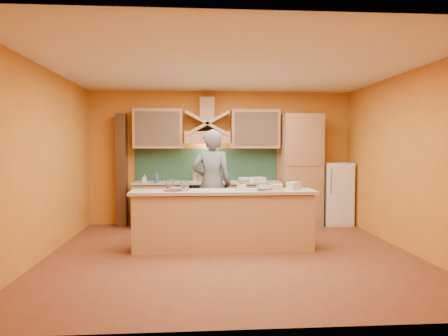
{
  "coord_description": "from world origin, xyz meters",
  "views": [
    {
      "loc": [
        -0.53,
        -5.95,
        1.63
      ],
      "look_at": [
        -0.05,
        0.9,
        1.27
      ],
      "focal_mm": 32.0,
      "sensor_mm": 36.0,
      "label": 1
    }
  ],
  "objects": [
    {
      "name": "hood_chimney",
      "position": [
        -0.3,
        2.35,
        2.4
      ],
      "size": [
        0.3,
        0.3,
        0.5
      ],
      "primitive_type": "cube",
      "color": "#B47C52",
      "rests_on": "wall_back"
    },
    {
      "name": "person",
      "position": [
        -0.25,
        1.17,
        0.97
      ],
      "size": [
        0.74,
        0.52,
        1.94
      ],
      "primitive_type": "imported",
      "rotation": [
        0.0,
        0.0,
        3.05
      ],
      "color": "slate",
      "rests_on": "floor"
    },
    {
      "name": "wall_front",
      "position": [
        0.0,
        -2.5,
        1.4
      ],
      "size": [
        5.5,
        0.02,
        2.8
      ],
      "primitive_type": "cube",
      "color": "orange",
      "rests_on": "floor"
    },
    {
      "name": "grocery_bag_a",
      "position": [
        1.03,
        0.32,
        1.01
      ],
      "size": [
        0.24,
        0.23,
        0.12
      ],
      "primitive_type": "cube",
      "rotation": [
        0.0,
        0.0,
        0.58
      ],
      "color": "beige",
      "rests_on": "island_top"
    },
    {
      "name": "dish_rack",
      "position": [
        0.71,
        2.03,
        0.97
      ],
      "size": [
        0.34,
        0.31,
        0.1
      ],
      "primitive_type": "cube",
      "rotation": [
        0.0,
        0.0,
        0.42
      ],
      "color": "white",
      "rests_on": "counter_top"
    },
    {
      "name": "trim_column_left",
      "position": [
        -2.05,
        2.35,
        1.15
      ],
      "size": [
        0.2,
        0.3,
        2.3
      ],
      "primitive_type": "cube",
      "color": "#472816",
      "rests_on": "floor"
    },
    {
      "name": "kitchen_scale",
      "position": [
        0.19,
        0.26,
        1.0
      ],
      "size": [
        0.14,
        0.14,
        0.11
      ],
      "primitive_type": "cube",
      "rotation": [
        0.0,
        0.0,
        -0.03
      ],
      "color": "silver",
      "rests_on": "island_top"
    },
    {
      "name": "range_hood",
      "position": [
        -0.3,
        2.25,
        1.82
      ],
      "size": [
        0.92,
        0.5,
        0.24
      ],
      "primitive_type": "cube",
      "color": "#B47C52",
      "rests_on": "wall_back"
    },
    {
      "name": "jar_small",
      "position": [
        -0.71,
        0.3,
        1.02
      ],
      "size": [
        0.14,
        0.14,
        0.15
      ],
      "primitive_type": "cylinder",
      "rotation": [
        0.0,
        0.0,
        0.13
      ],
      "color": "white",
      "rests_on": "island_top"
    },
    {
      "name": "grocery_bag_b",
      "position": [
        0.73,
        0.14,
        1.0
      ],
      "size": [
        0.18,
        0.14,
        0.1
      ],
      "primitive_type": "cube",
      "rotation": [
        0.0,
        0.0,
        -0.06
      ],
      "color": "beige",
      "rests_on": "island_top"
    },
    {
      "name": "stove",
      "position": [
        -0.3,
        2.2,
        0.45
      ],
      "size": [
        0.6,
        0.58,
        0.9
      ],
      "primitive_type": "cube",
      "color": "black",
      "rests_on": "floor"
    },
    {
      "name": "island_top",
      "position": [
        -0.1,
        0.3,
        0.92
      ],
      "size": [
        2.9,
        0.62,
        0.05
      ],
      "primitive_type": "cube",
      "color": "#B5AC99",
      "rests_on": "island_body"
    },
    {
      "name": "counter_top",
      "position": [
        -0.3,
        2.2,
        0.9
      ],
      "size": [
        3.0,
        0.62,
        0.04
      ],
      "primitive_type": "cube",
      "color": "#B5AC99",
      "rests_on": "base_cabinet_left"
    },
    {
      "name": "base_cabinet_right",
      "position": [
        0.65,
        2.2,
        0.43
      ],
      "size": [
        1.1,
        0.6,
        0.86
      ],
      "primitive_type": "cube",
      "color": "#B47C52",
      "rests_on": "floor"
    },
    {
      "name": "island_body",
      "position": [
        -0.1,
        0.3,
        0.44
      ],
      "size": [
        2.8,
        0.55,
        0.88
      ],
      "primitive_type": "cube",
      "color": "tan",
      "rests_on": "floor"
    },
    {
      "name": "wall_right",
      "position": [
        2.75,
        0.0,
        1.4
      ],
      "size": [
        0.02,
        5.0,
        2.8
      ],
      "primitive_type": "cube",
      "color": "orange",
      "rests_on": "floor"
    },
    {
      "name": "floor",
      "position": [
        0.0,
        0.0,
        0.0
      ],
      "size": [
        5.5,
        5.0,
        0.01
      ],
      "primitive_type": "cube",
      "color": "brown",
      "rests_on": "ground"
    },
    {
      "name": "soap_bottle_b",
      "position": [
        -1.31,
        1.97,
        1.04
      ],
      "size": [
        0.11,
        0.11,
        0.24
      ],
      "primitive_type": "imported",
      "rotation": [
        0.0,
        0.0,
        0.22
      ],
      "color": "#2F5682",
      "rests_on": "counter_top"
    },
    {
      "name": "bowl_back",
      "position": [
        0.46,
        2.18,
        0.96
      ],
      "size": [
        0.31,
        0.31,
        0.08
      ],
      "primitive_type": "imported",
      "rotation": [
        0.0,
        0.0,
        -0.21
      ],
      "color": "silver",
      "rests_on": "counter_top"
    },
    {
      "name": "upper_cabinet_right",
      "position": [
        0.7,
        2.33,
        2.0
      ],
      "size": [
        1.0,
        0.35,
        0.8
      ],
      "primitive_type": "cube",
      "color": "#B47C52",
      "rests_on": "wall_back"
    },
    {
      "name": "mixing_bowl",
      "position": [
        0.55,
        0.22,
        0.98
      ],
      "size": [
        0.34,
        0.34,
        0.08
      ],
      "primitive_type": "imported",
      "rotation": [
        0.0,
        0.0,
        -0.13
      ],
      "color": "white",
      "rests_on": "island_top"
    },
    {
      "name": "pantry_column",
      "position": [
        1.65,
        2.2,
        1.15
      ],
      "size": [
        0.8,
        0.6,
        2.3
      ],
      "primitive_type": "cube",
      "color": "#B47C52",
      "rests_on": "floor"
    },
    {
      "name": "cloth",
      "position": [
        0.62,
        0.12,
        0.95
      ],
      "size": [
        0.23,
        0.18,
        0.01
      ],
      "primitive_type": "cube",
      "rotation": [
        0.0,
        0.0,
        0.08
      ],
      "color": "beige",
      "rests_on": "island_top"
    },
    {
      "name": "fridge",
      "position": [
        2.4,
        2.2,
        0.65
      ],
      "size": [
        0.58,
        0.6,
        1.3
      ],
      "primitive_type": "cube",
      "color": "white",
      "rests_on": "floor"
    },
    {
      "name": "ceiling",
      "position": [
        0.0,
        0.0,
        2.8
      ],
      "size": [
        5.5,
        5.0,
        0.01
      ],
      "primitive_type": "cube",
      "color": "white",
      "rests_on": "wall_back"
    },
    {
      "name": "pot_small",
      "position": [
        -0.1,
        2.22,
        0.98
      ],
      "size": [
        0.25,
        0.25,
        0.16
      ],
      "primitive_type": "cylinder",
      "rotation": [
        0.0,
        0.0,
        -0.43
      ],
      "color": "#ADAEB4",
      "rests_on": "stove"
    },
    {
      "name": "book_upper",
      "position": [
        -0.93,
        0.35,
        0.98
      ],
      "size": [
        0.27,
        0.32,
        0.02
      ],
      "primitive_type": "imported",
      "rotation": [
        0.0,
        0.0,
        -0.31
      ],
      "color": "#3E5E89",
      "rests_on": "island_top"
    },
    {
      "name": "wall_left",
      "position": [
        -2.75,
        0.0,
        1.4
      ],
      "size": [
        0.02,
        5.0,
        2.8
      ],
      "primitive_type": "cube",
      "color": "orange",
      "rests_on": "floor"
    },
    {
      "name": "pot_large",
      "position": [
        -0.39,
        2.2,
        0.98
      ],
      "size": [
        0.29,
        0.29,
        0.15
      ],
      "primitive_type": "cylinder",
      "rotation": [
        0.0,
        0.0,
        0.31
      ],
      "color": "#B1B1B8",
      "rests_on": "stove"
    },
    {
      "name": "jar_large",
      "position": [
        -0.95,
        0.45,
        1.03
      ],
      "size": [
        0.14,
        0.14,
        0.17
      ],
      "primitive_type": "cylinder",
      "rotation": [
        0.0,
        0.0,
        -0.09
      ],
      "color": "silver",
      "rests_on": "island_top"
    },
    {
      "name": "upper_cabinet_left",
      "position": [
        -1.3,
        2.33,
        2.0
      ],
      "size": [
        1.0,
        0.35,
        0.8
      ],
      "primitive_type": "cube",
      "color": "#B47C52",
      "rests_on": "wall_back"
    },
    {
      "name": "soap_bottle_a",
      "position": [
        -1.55,
        2.03,
        1.0
      ],
      "size": [
        0.09,
        0.09,
        0.17
      ],
      "primitive_type": "imported",
      "rotation": [
        0.0,
        0.0,
        -0.14
      ],
      "color": "beige",
      "rests_on": "counter_top"
    },
    {
      "name": "backsplash",
      "position": [
        -0.3,
        2.48,
        1.25
      ],
      "size": [
        3.0,
        0.03,
        0.7
      ],
      "primitive_type": "cube",
      "color": "#1C3E2F",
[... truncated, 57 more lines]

